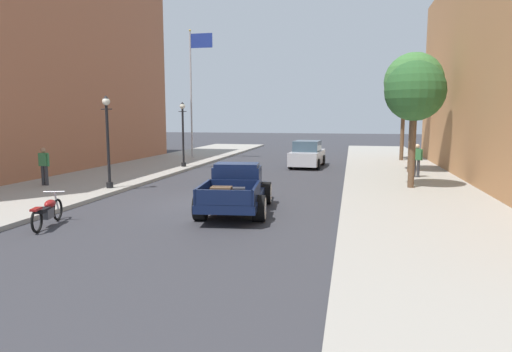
{
  "coord_description": "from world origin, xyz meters",
  "views": [
    {
      "loc": [
        4.8,
        -14.82,
        3.12
      ],
      "look_at": [
        1.44,
        0.59,
        1.0
      ],
      "focal_mm": 30.89,
      "sensor_mm": 36.0,
      "label": 1
    }
  ],
  "objects_px": {
    "hotrod_truck_navy": "(237,188)",
    "pedestrian_sidewalk_left": "(44,164)",
    "pedestrian_sidewalk_right": "(417,158)",
    "street_lamp_far": "(183,129)",
    "flagpole": "(194,80)",
    "street_tree_third": "(404,91)",
    "car_background_silver": "(307,155)",
    "street_lamp_near": "(108,135)",
    "street_tree_second": "(414,82)",
    "motorcycle_parked": "(48,211)",
    "street_tree_nearest": "(415,92)"
  },
  "relations": [
    {
      "from": "street_lamp_near",
      "to": "street_tree_third",
      "type": "bearing_deg",
      "value": 48.87
    },
    {
      "from": "street_tree_third",
      "to": "street_tree_second",
      "type": "bearing_deg",
      "value": -92.17
    },
    {
      "from": "street_lamp_far",
      "to": "street_tree_second",
      "type": "distance_m",
      "value": 13.25
    },
    {
      "from": "street_lamp_far",
      "to": "street_tree_second",
      "type": "xyz_separation_m",
      "value": [
        13.0,
        0.18,
        2.56
      ]
    },
    {
      "from": "street_tree_third",
      "to": "pedestrian_sidewalk_left",
      "type": "bearing_deg",
      "value": -137.21
    },
    {
      "from": "motorcycle_parked",
      "to": "street_tree_third",
      "type": "relative_size",
      "value": 0.34
    },
    {
      "from": "motorcycle_parked",
      "to": "street_lamp_near",
      "type": "height_order",
      "value": "street_lamp_near"
    },
    {
      "from": "car_background_silver",
      "to": "street_lamp_far",
      "type": "height_order",
      "value": "street_lamp_far"
    },
    {
      "from": "car_background_silver",
      "to": "pedestrian_sidewalk_right",
      "type": "distance_m",
      "value": 7.51
    },
    {
      "from": "street_lamp_far",
      "to": "street_tree_second",
      "type": "height_order",
      "value": "street_tree_second"
    },
    {
      "from": "street_tree_third",
      "to": "car_background_silver",
      "type": "bearing_deg",
      "value": -144.7
    },
    {
      "from": "street_lamp_near",
      "to": "street_lamp_far",
      "type": "xyz_separation_m",
      "value": [
        0.05,
        8.26,
        0.0
      ]
    },
    {
      "from": "street_tree_nearest",
      "to": "street_tree_second",
      "type": "xyz_separation_m",
      "value": [
        0.63,
        5.62,
        0.79
      ]
    },
    {
      "from": "street_lamp_far",
      "to": "car_background_silver",
      "type": "bearing_deg",
      "value": 20.46
    },
    {
      "from": "street_tree_second",
      "to": "street_tree_third",
      "type": "bearing_deg",
      "value": 87.83
    },
    {
      "from": "pedestrian_sidewalk_left",
      "to": "flagpole",
      "type": "height_order",
      "value": "flagpole"
    },
    {
      "from": "car_background_silver",
      "to": "street_lamp_near",
      "type": "height_order",
      "value": "street_lamp_near"
    },
    {
      "from": "hotrod_truck_navy",
      "to": "street_tree_second",
      "type": "bearing_deg",
      "value": 57.77
    },
    {
      "from": "hotrod_truck_navy",
      "to": "street_lamp_far",
      "type": "distance_m",
      "value": 12.45
    },
    {
      "from": "pedestrian_sidewalk_left",
      "to": "flagpole",
      "type": "xyz_separation_m",
      "value": [
        1.78,
        14.07,
        4.68
      ]
    },
    {
      "from": "hotrod_truck_navy",
      "to": "street_tree_second",
      "type": "distance_m",
      "value": 13.53
    },
    {
      "from": "hotrod_truck_navy",
      "to": "street_tree_second",
      "type": "relative_size",
      "value": 0.8
    },
    {
      "from": "pedestrian_sidewalk_right",
      "to": "street_tree_nearest",
      "type": "distance_m",
      "value": 4.66
    },
    {
      "from": "pedestrian_sidewalk_left",
      "to": "street_lamp_near",
      "type": "distance_m",
      "value": 3.39
    },
    {
      "from": "pedestrian_sidewalk_right",
      "to": "flagpole",
      "type": "relative_size",
      "value": 0.18
    },
    {
      "from": "hotrod_truck_navy",
      "to": "flagpole",
      "type": "xyz_separation_m",
      "value": [
        -7.54,
        16.55,
        5.02
      ]
    },
    {
      "from": "street_tree_second",
      "to": "pedestrian_sidewalk_left",
      "type": "bearing_deg",
      "value": -152.53
    },
    {
      "from": "street_lamp_far",
      "to": "street_tree_third",
      "type": "bearing_deg",
      "value": 27.77
    },
    {
      "from": "motorcycle_parked",
      "to": "pedestrian_sidewalk_right",
      "type": "height_order",
      "value": "pedestrian_sidewalk_right"
    },
    {
      "from": "street_tree_second",
      "to": "motorcycle_parked",
      "type": "bearing_deg",
      "value": -129.14
    },
    {
      "from": "pedestrian_sidewalk_right",
      "to": "street_lamp_far",
      "type": "height_order",
      "value": "street_lamp_far"
    },
    {
      "from": "flagpole",
      "to": "street_tree_third",
      "type": "distance_m",
      "value": 14.73
    },
    {
      "from": "pedestrian_sidewalk_left",
      "to": "pedestrian_sidewalk_right",
      "type": "relative_size",
      "value": 1.0
    },
    {
      "from": "hotrod_truck_navy",
      "to": "pedestrian_sidewalk_left",
      "type": "height_order",
      "value": "pedestrian_sidewalk_left"
    },
    {
      "from": "car_background_silver",
      "to": "pedestrian_sidewalk_left",
      "type": "distance_m",
      "value": 15.05
    },
    {
      "from": "hotrod_truck_navy",
      "to": "street_lamp_near",
      "type": "relative_size",
      "value": 1.32
    },
    {
      "from": "pedestrian_sidewalk_left",
      "to": "street_tree_second",
      "type": "relative_size",
      "value": 0.26
    },
    {
      "from": "street_lamp_near",
      "to": "street_tree_nearest",
      "type": "bearing_deg",
      "value": 12.77
    },
    {
      "from": "hotrod_truck_navy",
      "to": "car_background_silver",
      "type": "relative_size",
      "value": 1.16
    },
    {
      "from": "street_lamp_near",
      "to": "street_tree_second",
      "type": "relative_size",
      "value": 0.61
    },
    {
      "from": "motorcycle_parked",
      "to": "street_tree_third",
      "type": "xyz_separation_m",
      "value": [
        11.85,
        21.05,
        4.45
      ]
    },
    {
      "from": "hotrod_truck_navy",
      "to": "street_lamp_near",
      "type": "xyz_separation_m",
      "value": [
        -6.19,
        2.45,
        1.63
      ]
    },
    {
      "from": "street_tree_nearest",
      "to": "street_tree_second",
      "type": "bearing_deg",
      "value": 83.58
    },
    {
      "from": "street_lamp_near",
      "to": "flagpole",
      "type": "distance_m",
      "value": 14.56
    },
    {
      "from": "hotrod_truck_navy",
      "to": "motorcycle_parked",
      "type": "distance_m",
      "value": 5.8
    },
    {
      "from": "street_lamp_near",
      "to": "street_tree_second",
      "type": "xyz_separation_m",
      "value": [
        13.05,
        8.43,
        2.56
      ]
    },
    {
      "from": "pedestrian_sidewalk_right",
      "to": "street_tree_nearest",
      "type": "bearing_deg",
      "value": -101.11
    },
    {
      "from": "pedestrian_sidewalk_right",
      "to": "street_tree_third",
      "type": "xyz_separation_m",
      "value": [
        0.21,
        8.98,
        3.81
      ]
    },
    {
      "from": "pedestrian_sidewalk_right",
      "to": "street_tree_nearest",
      "type": "xyz_separation_m",
      "value": [
        -0.68,
        -3.45,
        3.06
      ]
    },
    {
      "from": "pedestrian_sidewalk_right",
      "to": "street_tree_second",
      "type": "relative_size",
      "value": 0.26
    }
  ]
}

